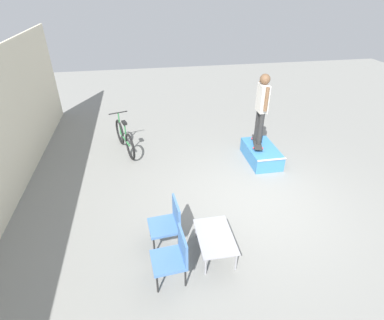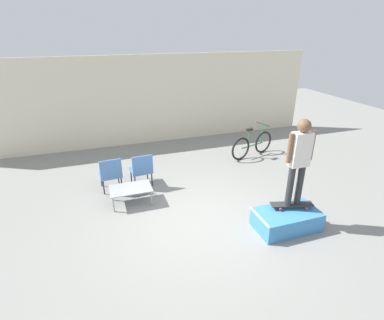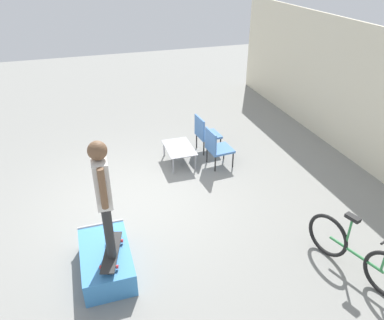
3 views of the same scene
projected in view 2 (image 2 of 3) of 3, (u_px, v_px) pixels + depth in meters
ground_plane at (198, 221)px, 6.38m from camera, size 24.00×24.00×0.00m
house_wall_back at (148, 101)px, 10.19m from camera, size 12.00×0.06×3.00m
skate_ramp_box at (286, 219)px, 6.11m from camera, size 1.31×0.73×0.42m
skateboard_on_ramp at (292, 204)px, 6.12m from camera, size 0.89×0.42×0.07m
person_skater at (299, 156)px, 5.69m from camera, size 0.57×0.25×1.79m
coffee_table at (131, 190)px, 6.92m from camera, size 0.95×0.61×0.39m
patio_chair_left at (111, 173)px, 7.41m from camera, size 0.56×0.56×0.89m
patio_chair_right at (142, 169)px, 7.63m from camera, size 0.57×0.57×0.89m
bicycle at (252, 145)px, 9.46m from camera, size 1.68×0.65×1.01m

